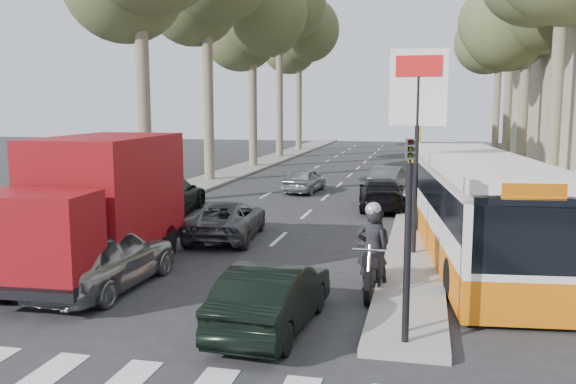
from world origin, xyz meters
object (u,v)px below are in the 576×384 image
silver_hatchback (104,257)px  motorcycle (373,250)px  city_bus (474,205)px  dark_hatchback (273,296)px  red_truck (97,203)px

silver_hatchback → motorcycle: size_ratio=1.81×
city_bus → motorcycle: city_bus is taller
silver_hatchback → dark_hatchback: (4.31, -1.55, -0.11)m
city_bus → motorcycle: size_ratio=4.59×
motorcycle → city_bus: bearing=53.8°
dark_hatchback → city_bus: bearing=-119.1°
dark_hatchback → red_truck: bearing=-23.1°
dark_hatchback → motorcycle: motorcycle is taller
city_bus → red_truck: bearing=-164.5°
silver_hatchback → dark_hatchback: silver_hatchback is taller
silver_hatchback → dark_hatchback: size_ratio=1.13×
motorcycle → dark_hatchback: bearing=-119.5°
dark_hatchback → city_bus: 7.40m
red_truck → dark_hatchback: bearing=-30.4°
red_truck → city_bus: red_truck is taller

